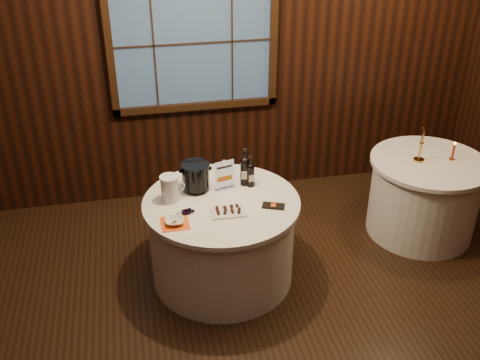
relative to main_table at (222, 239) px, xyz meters
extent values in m
cube|color=black|center=(0.00, 1.50, 1.11)|extent=(6.00, 0.02, 3.00)
cube|color=#395477|center=(0.00, 1.47, 1.26)|extent=(1.50, 0.01, 1.20)
cylinder|color=white|center=(0.00, 0.00, -0.02)|extent=(1.20, 1.20, 0.73)
cylinder|color=white|center=(0.00, 0.00, 0.36)|extent=(1.28, 1.28, 0.04)
cylinder|color=white|center=(2.00, 0.30, -0.02)|extent=(1.00, 1.00, 0.73)
cylinder|color=white|center=(2.00, 0.30, 0.36)|extent=(1.08, 1.08, 0.04)
cube|color=silver|center=(0.06, 0.19, 0.39)|extent=(0.16, 0.11, 0.01)
cube|color=silver|center=(0.06, 0.19, 0.53)|extent=(0.02, 0.02, 0.26)
cube|color=silver|center=(0.06, 0.18, 0.53)|extent=(0.17, 0.05, 0.24)
cylinder|color=black|center=(0.24, 0.22, 0.49)|extent=(0.08, 0.08, 0.21)
sphere|color=black|center=(0.24, 0.22, 0.60)|extent=(0.08, 0.08, 0.08)
cylinder|color=black|center=(0.24, 0.22, 0.66)|extent=(0.03, 0.03, 0.10)
cylinder|color=black|center=(0.24, 0.22, 0.70)|extent=(0.03, 0.03, 0.02)
cube|color=beige|center=(0.24, 0.18, 0.49)|extent=(0.06, 0.01, 0.08)
cylinder|color=black|center=(0.28, 0.19, 0.47)|extent=(0.07, 0.07, 0.18)
sphere|color=black|center=(0.28, 0.19, 0.56)|extent=(0.07, 0.07, 0.07)
cylinder|color=black|center=(0.28, 0.19, 0.61)|extent=(0.02, 0.02, 0.08)
cylinder|color=black|center=(0.28, 0.19, 0.65)|extent=(0.03, 0.03, 0.02)
cube|color=beige|center=(0.28, 0.15, 0.47)|extent=(0.05, 0.01, 0.06)
cylinder|color=black|center=(-0.18, 0.21, 0.40)|extent=(0.17, 0.17, 0.03)
cylinder|color=black|center=(-0.18, 0.21, 0.51)|extent=(0.22, 0.22, 0.19)
cylinder|color=black|center=(-0.18, 0.21, 0.62)|extent=(0.24, 0.24, 0.02)
cube|color=silver|center=(0.02, -0.19, 0.39)|extent=(0.27, 0.18, 0.02)
cube|color=black|center=(0.39, -0.17, 0.39)|extent=(0.20, 0.15, 0.01)
cylinder|color=#332112|center=(-0.36, -0.13, 0.40)|extent=(0.07, 0.01, 0.03)
cylinder|color=silver|center=(-0.40, 0.09, 0.49)|extent=(0.14, 0.14, 0.21)
cylinder|color=silver|center=(-0.40, 0.09, 0.60)|extent=(0.15, 0.15, 0.01)
torus|color=silver|center=(-0.33, 0.09, 0.50)|extent=(0.11, 0.03, 0.11)
cube|color=#ED5214|center=(-0.40, -0.25, 0.38)|extent=(0.21, 0.21, 0.00)
imported|color=silver|center=(-0.40, -0.25, 0.40)|extent=(0.16, 0.16, 0.04)
cylinder|color=#BD863B|center=(1.89, 0.32, 0.39)|extent=(0.10, 0.10, 0.02)
cylinder|color=#BD863B|center=(1.89, 0.32, 0.55)|extent=(0.02, 0.02, 0.31)
cylinder|color=#BD863B|center=(1.89, 0.32, 0.72)|extent=(0.05, 0.05, 0.03)
cylinder|color=#BD863B|center=(2.20, 0.27, 0.39)|extent=(0.05, 0.05, 0.01)
cylinder|color=#A71B0C|center=(2.20, 0.27, 0.47)|extent=(0.02, 0.02, 0.15)
sphere|color=#FFB23F|center=(2.20, 0.27, 0.55)|extent=(0.02, 0.02, 0.02)
camera|label=1|loc=(-0.63, -3.81, 2.77)|focal=42.00mm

